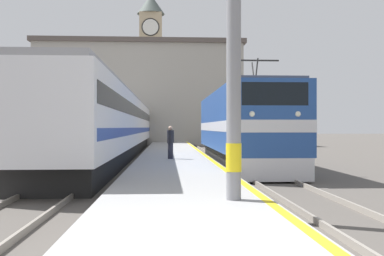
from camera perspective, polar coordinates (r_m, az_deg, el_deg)
name	(u,v)px	position (r m, az deg, el deg)	size (l,w,h in m)	color
ground_plane	(172,152)	(35.99, -2.61, -3.04)	(200.00, 200.00, 0.00)	#514C47
platform	(172,153)	(30.99, -2.51, -3.15)	(3.73, 140.00, 0.43)	#999999
rail_track_near	(220,155)	(31.22, 3.61, -3.46)	(2.83, 140.00, 0.16)	#514C47
rail_track_far	(119,156)	(31.17, -9.27, -3.47)	(2.84, 140.00, 0.16)	#514C47
locomotive_train	(241,127)	(22.54, 6.25, 0.09)	(2.92, 14.29, 4.81)	black
passenger_train	(123,125)	(34.04, -8.75, 0.38)	(2.92, 44.91, 3.97)	black
catenary_mast	(237,28)	(9.79, 5.70, 12.53)	(2.60, 0.33, 7.44)	gray
person_on_platform	(170,142)	(21.96, -2.75, -1.74)	(0.34, 0.34, 1.61)	#23232D
clock_tower	(151,63)	(64.90, -5.24, 8.20)	(3.91, 3.91, 20.93)	tan
station_building	(141,94)	(51.81, -6.50, 4.26)	(22.84, 9.15, 11.43)	#A8A399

